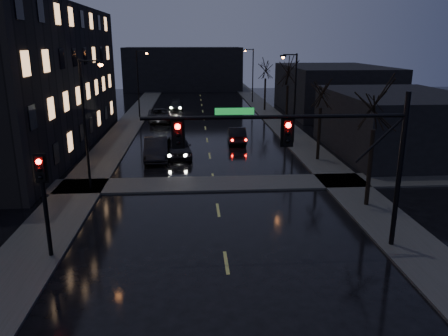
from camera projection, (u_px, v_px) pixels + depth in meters
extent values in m
cube|color=#2D2D2B|center=(121.00, 134.00, 43.67)|extent=(3.00, 140.00, 0.12)
cube|color=#2D2D2B|center=(289.00, 132.00, 44.82)|extent=(3.00, 140.00, 0.12)
cube|color=#2D2D2B|center=(214.00, 184.00, 28.44)|extent=(40.00, 3.00, 0.12)
cube|color=black|center=(11.00, 78.00, 36.69)|extent=(12.00, 30.00, 12.00)
cube|color=black|center=(397.00, 123.00, 36.00)|extent=(10.00, 14.00, 5.00)
cube|color=black|center=(333.00, 89.00, 57.04)|extent=(12.00, 18.00, 6.00)
cube|color=black|center=(183.00, 69.00, 84.15)|extent=(22.00, 10.00, 8.00)
cylinder|color=black|center=(399.00, 173.00, 18.89)|extent=(0.22, 0.22, 7.00)
cylinder|color=black|center=(276.00, 117.00, 17.82)|extent=(11.00, 0.16, 0.16)
cylinder|color=black|center=(380.00, 139.00, 18.41)|extent=(2.05, 0.10, 2.05)
cube|color=#0C591E|center=(234.00, 111.00, 17.64)|extent=(1.60, 0.04, 0.28)
cube|color=black|center=(178.00, 134.00, 17.73)|extent=(0.35, 0.28, 1.05)
sphere|color=#FF0705|center=(178.00, 127.00, 17.49)|extent=(0.22, 0.22, 0.22)
cube|color=black|center=(287.00, 132.00, 18.04)|extent=(0.35, 0.28, 1.05)
sphere|color=#FF0705|center=(288.00, 125.00, 17.79)|extent=(0.22, 0.22, 0.22)
cylinder|color=black|center=(46.00, 210.00, 18.23)|extent=(0.18, 0.18, 4.40)
cube|color=black|center=(41.00, 169.00, 17.73)|extent=(0.35, 0.28, 1.05)
sphere|color=#FF0705|center=(39.00, 162.00, 17.48)|extent=(0.22, 0.22, 0.22)
cylinder|color=black|center=(370.00, 169.00, 24.10)|extent=(0.24, 0.24, 4.40)
cylinder|color=black|center=(319.00, 135.00, 33.72)|extent=(0.24, 0.24, 4.12)
cylinder|color=black|center=(287.00, 108.00, 45.14)|extent=(0.24, 0.24, 4.68)
cylinder|color=black|center=(265.00, 95.00, 58.61)|extent=(0.24, 0.24, 4.29)
cylinder|color=black|center=(85.00, 127.00, 26.33)|extent=(0.16, 0.16, 8.00)
cylinder|color=black|center=(90.00, 61.00, 25.29)|extent=(1.20, 0.10, 0.10)
cube|color=black|center=(100.00, 63.00, 25.36)|extent=(0.50, 0.25, 0.15)
sphere|color=orange|center=(101.00, 64.00, 25.39)|extent=(0.28, 0.28, 0.28)
cylinder|color=black|center=(138.00, 85.00, 52.21)|extent=(0.16, 0.16, 8.00)
cylinder|color=black|center=(141.00, 51.00, 51.16)|extent=(1.20, 0.10, 0.10)
cube|color=black|center=(147.00, 52.00, 51.23)|extent=(0.50, 0.25, 0.15)
sphere|color=orange|center=(147.00, 53.00, 51.26)|extent=(0.28, 0.28, 0.28)
cylinder|color=black|center=(295.00, 100.00, 38.89)|extent=(0.16, 0.16, 8.00)
cylinder|color=black|center=(290.00, 55.00, 37.77)|extent=(1.20, 0.10, 0.10)
cube|color=black|center=(283.00, 56.00, 37.75)|extent=(0.50, 0.25, 0.15)
sphere|color=orange|center=(283.00, 57.00, 37.78)|extent=(0.28, 0.28, 0.28)
cylinder|color=black|center=(253.00, 76.00, 65.72)|extent=(0.16, 0.16, 8.00)
cylinder|color=black|center=(249.00, 49.00, 64.60)|extent=(1.20, 0.10, 0.10)
cube|color=black|center=(245.00, 50.00, 64.58)|extent=(0.50, 0.25, 0.15)
sphere|color=orange|center=(245.00, 51.00, 64.61)|extent=(0.28, 0.28, 0.28)
imported|color=black|center=(178.00, 147.00, 35.21)|extent=(2.41, 4.98, 1.64)
imported|color=black|center=(156.00, 149.00, 34.44)|extent=(2.12, 5.30, 1.71)
imported|color=black|center=(160.00, 115.00, 50.67)|extent=(3.14, 5.74, 1.52)
imported|color=black|center=(176.00, 106.00, 59.33)|extent=(1.88, 4.44, 1.28)
imported|color=black|center=(237.00, 135.00, 40.20)|extent=(1.71, 4.51, 1.47)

